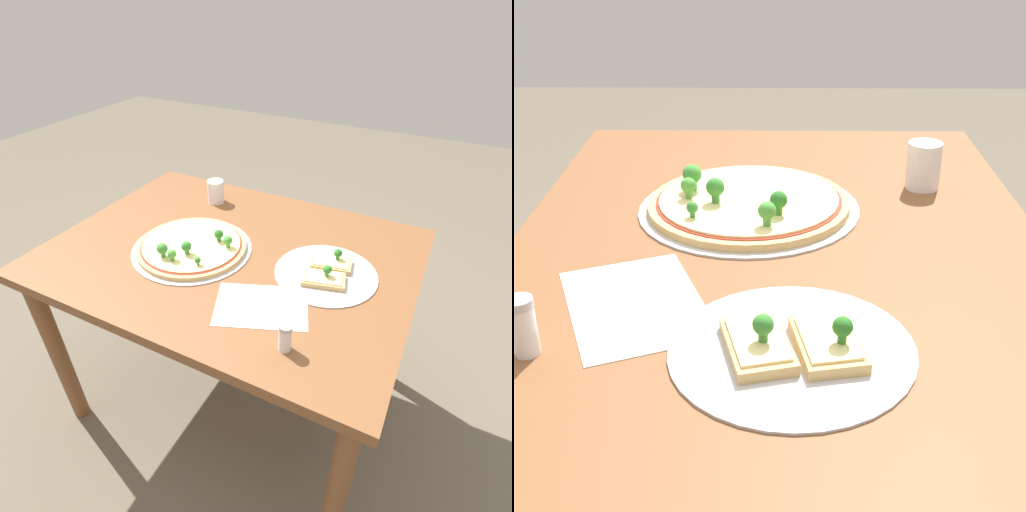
% 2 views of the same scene
% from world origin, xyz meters
% --- Properties ---
extents(dining_table, '(1.19, 0.89, 0.75)m').
position_xyz_m(dining_table, '(0.00, 0.00, 0.66)').
color(dining_table, brown).
rests_on(dining_table, ground_plane).
extents(pizza_tray_whole, '(0.40, 0.40, 0.07)m').
position_xyz_m(pizza_tray_whole, '(0.12, 0.06, 0.77)').
color(pizza_tray_whole, '#B7B7BC').
rests_on(pizza_tray_whole, dining_table).
extents(pizza_tray_slice, '(0.31, 0.31, 0.06)m').
position_xyz_m(pizza_tray_slice, '(-0.33, -0.02, 0.76)').
color(pizza_tray_slice, '#B7B7BC').
rests_on(pizza_tray_slice, dining_table).
extents(drinking_cup, '(0.06, 0.06, 0.09)m').
position_xyz_m(drinking_cup, '(0.23, -0.28, 0.80)').
color(drinking_cup, white).
rests_on(drinking_cup, dining_table).
extents(condiment_shaker, '(0.03, 0.03, 0.08)m').
position_xyz_m(condiment_shaker, '(-0.33, 0.31, 0.79)').
color(condiment_shaker, silver).
rests_on(condiment_shaker, dining_table).
extents(paper_menu, '(0.30, 0.26, 0.00)m').
position_xyz_m(paper_menu, '(-0.21, 0.20, 0.76)').
color(paper_menu, white).
rests_on(paper_menu, dining_table).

